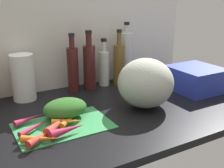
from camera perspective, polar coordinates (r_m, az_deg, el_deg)
ground_plane at (r=119.98cm, az=-7.25°, el=-7.01°), size 170.00×80.00×3.00cm
wall_back at (r=146.46cm, az=-13.67°, el=10.12°), size 170.00×3.00×60.00cm
cutting_board at (r=110.53cm, az=-9.95°, el=-8.35°), size 36.36×23.39×0.80cm
carrot_0 at (r=100.37cm, az=-14.08°, el=-10.30°), size 13.39×10.08×3.04cm
carrot_1 at (r=107.16cm, az=-11.06°, el=-8.00°), size 13.76×13.05×3.58cm
carrot_2 at (r=102.19cm, az=-9.08°, el=-9.25°), size 14.13×5.53×3.56cm
carrot_3 at (r=98.76cm, az=-14.41°, el=-10.85°), size 12.92×8.34×2.98cm
carrot_4 at (r=109.46cm, az=-8.95°, el=-7.56°), size 12.69×7.26×2.69cm
carrot_5 at (r=108.32cm, az=-15.51°, el=-8.43°), size 14.07×9.85×2.33cm
carrot_6 at (r=111.07cm, az=-8.82°, el=-7.23°), size 10.53×9.64×2.41cm
carrot_7 at (r=114.81cm, az=-16.73°, el=-6.89°), size 12.50×6.55×2.63cm
carrot_8 at (r=117.15cm, az=-9.60°, el=-5.92°), size 13.47×8.87×2.27cm
carrot_greens_pile at (r=115.23cm, az=-9.60°, el=-4.89°), size 18.01×13.85×7.62cm
winter_squash at (r=124.70cm, az=6.90°, el=0.21°), size 25.14×24.77×22.15cm
paper_towel_roll at (r=138.37cm, az=-17.77°, el=1.29°), size 10.95×10.95×22.23cm
bottle_0 at (r=143.60cm, az=-8.03°, el=3.21°), size 5.82×5.82×30.44cm
bottle_1 at (r=147.45cm, az=-4.67°, el=3.80°), size 6.53×6.53×31.20cm
bottle_2 at (r=153.48cm, az=-1.66°, el=3.56°), size 5.83×5.83×26.12cm
bottle_3 at (r=155.16cm, az=1.44°, el=4.29°), size 6.40×6.40×30.66cm
bottle_4 at (r=162.03cm, az=2.94°, el=5.76°), size 6.72×6.72×33.87cm
dish_rack at (r=153.28cm, az=16.76°, el=1.05°), size 24.10×25.27×12.30cm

